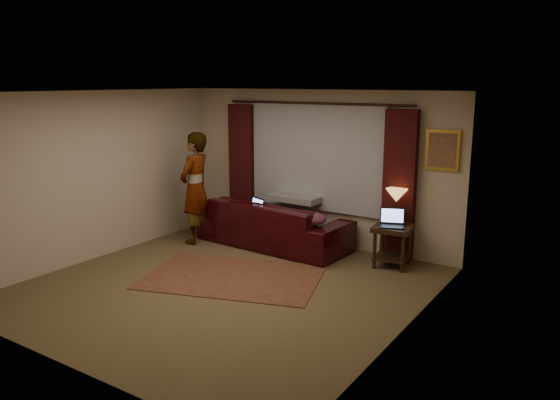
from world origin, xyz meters
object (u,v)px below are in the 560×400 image
object	(u,v)px
laptop_table	(392,218)
person	(195,188)
sofa	(273,215)
laptop_sofa	(251,207)
end_table	(392,246)
tiffany_lamp	(396,206)

from	to	relation	value
laptop_table	person	bearing A→B (deg)	168.88
person	sofa	bearing A→B (deg)	106.00
laptop_sofa	end_table	world-z (taller)	laptop_sofa
sofa	end_table	xyz separation A→B (m)	(2.09, 0.09, -0.22)
end_table	tiffany_lamp	size ratio (longest dim) A/B	1.20
person	tiffany_lamp	bearing A→B (deg)	95.85
laptop_sofa	person	size ratio (longest dim) A/B	0.20
sofa	person	bearing A→B (deg)	27.90
laptop_table	person	size ratio (longest dim) A/B	0.21
sofa	laptop_table	bearing A→B (deg)	-175.71
end_table	person	xyz separation A→B (m)	(-3.31, -0.64, 0.64)
end_table	laptop_table	bearing A→B (deg)	-80.90
sofa	tiffany_lamp	world-z (taller)	tiffany_lamp
laptop_sofa	laptop_table	world-z (taller)	laptop_table
tiffany_lamp	sofa	bearing A→B (deg)	-172.53
tiffany_lamp	person	world-z (taller)	person
laptop_sofa	end_table	bearing A→B (deg)	28.53
laptop_table	sofa	bearing A→B (deg)	159.69
sofa	laptop_table	size ratio (longest dim) A/B	6.62
sofa	end_table	world-z (taller)	sofa
sofa	tiffany_lamp	xyz separation A→B (m)	(2.05, 0.27, 0.36)
sofa	laptop_sofa	distance (m)	0.40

